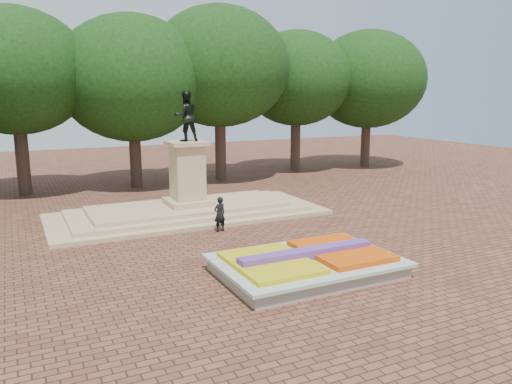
{
  "coord_description": "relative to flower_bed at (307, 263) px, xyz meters",
  "views": [
    {
      "loc": [
        -8.04,
        -16.26,
        6.27
      ],
      "look_at": [
        1.08,
        2.22,
        2.2
      ],
      "focal_mm": 35.0,
      "sensor_mm": 36.0,
      "label": 1
    }
  ],
  "objects": [
    {
      "name": "ground",
      "position": [
        -1.03,
        2.0,
        -0.38
      ],
      "size": [
        90.0,
        90.0,
        0.0
      ],
      "primitive_type": "plane",
      "color": "brown",
      "rests_on": "ground"
    },
    {
      "name": "flower_bed",
      "position": [
        0.0,
        0.0,
        0.0
      ],
      "size": [
        6.3,
        4.3,
        0.91
      ],
      "color": "gray",
      "rests_on": "ground"
    },
    {
      "name": "monument",
      "position": [
        -1.03,
        10.0,
        0.5
      ],
      "size": [
        14.0,
        6.0,
        6.4
      ],
      "color": "tan",
      "rests_on": "ground"
    },
    {
      "name": "tree_row_back",
      "position": [
        1.31,
        20.0,
        6.29
      ],
      "size": [
        44.8,
        8.8,
        10.43
      ],
      "color": "#37261E",
      "rests_on": "ground"
    },
    {
      "name": "pedestrian",
      "position": [
        -0.69,
        6.5,
        0.44
      ],
      "size": [
        0.67,
        0.51,
        1.64
      ],
      "primitive_type": "imported",
      "rotation": [
        0.0,
        0.0,
        3.35
      ],
      "color": "black",
      "rests_on": "ground"
    }
  ]
}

